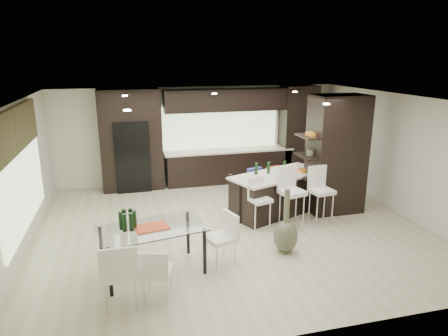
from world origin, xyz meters
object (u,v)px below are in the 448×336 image
object	(u,v)px
stool_mid	(292,203)
floor_vase	(286,221)
bench	(269,195)
chair_far	(120,276)
chair_near	(157,275)
chair_end	(220,242)
kitchen_island	(277,193)
stool_left	(260,209)
stool_right	(321,201)
dining_table	(153,250)

from	to	relation	value
stool_mid	floor_vase	world-z (taller)	floor_vase
bench	chair_far	world-z (taller)	chair_far
chair_near	chair_end	size ratio (longest dim) A/B	0.92
bench	floor_vase	bearing A→B (deg)	-122.02
chair_end	chair_far	bearing A→B (deg)	98.21
bench	chair_far	bearing A→B (deg)	-155.48
floor_vase	chair_far	xyz separation A→B (m)	(-2.95, -0.96, -0.14)
floor_vase	chair_far	bearing A→B (deg)	-162.02
kitchen_island	chair_far	xyz separation A→B (m)	(-3.53, -2.82, 0.01)
stool_left	floor_vase	distance (m)	1.11
stool_right	floor_vase	distance (m)	1.65
dining_table	chair_far	bearing A→B (deg)	-134.00
stool_left	chair_near	bearing A→B (deg)	-154.65
stool_right	chair_end	world-z (taller)	stool_right
kitchen_island	chair_end	distance (m)	2.73
kitchen_island	dining_table	world-z (taller)	kitchen_island
bench	floor_vase	world-z (taller)	floor_vase
chair_near	chair_far	distance (m)	0.54
dining_table	chair_near	world-z (taller)	dining_table
stool_left	floor_vase	bearing A→B (deg)	-99.53
stool_mid	chair_end	distance (m)	2.20
bench	chair_far	size ratio (longest dim) A/B	1.49
kitchen_island	stool_right	world-z (taller)	stool_right
dining_table	chair_near	distance (m)	0.77
chair_far	chair_near	bearing A→B (deg)	5.01
kitchen_island	dining_table	distance (m)	3.61
dining_table	chair_near	xyz separation A→B (m)	(0.00, -0.77, -0.02)
stool_mid	bench	xyz separation A→B (m)	(-0.02, 1.27, -0.25)
bench	chair_end	distance (m)	3.08
kitchen_island	stool_mid	xyz separation A→B (m)	(0.00, -0.81, 0.06)
floor_vase	chair_end	distance (m)	1.29
kitchen_island	bench	world-z (taller)	kitchen_island
chair_far	chair_end	xyz separation A→B (m)	(1.68, 0.81, -0.05)
stool_left	stool_mid	bearing A→B (deg)	-18.62
stool_mid	chair_near	bearing A→B (deg)	-159.80
stool_mid	chair_near	world-z (taller)	stool_mid
floor_vase	chair_near	world-z (taller)	floor_vase
stool_mid	stool_right	world-z (taller)	stool_mid
floor_vase	chair_end	size ratio (longest dim) A/B	1.44
stool_left	stool_mid	distance (m)	0.69
stool_left	stool_mid	world-z (taller)	stool_mid
bench	floor_vase	size ratio (longest dim) A/B	1.15
bench	floor_vase	xyz separation A→B (m)	(-0.56, -2.33, 0.34)
stool_right	bench	world-z (taller)	stool_right
chair_near	dining_table	bearing A→B (deg)	107.07
bench	chair_end	xyz separation A→B (m)	(-1.83, -2.47, 0.15)
kitchen_island	bench	size ratio (longest dim) A/B	1.58
chair_far	chair_end	distance (m)	1.87
kitchen_island	chair_far	world-z (taller)	chair_far
stool_mid	bench	size ratio (longest dim) A/B	0.74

